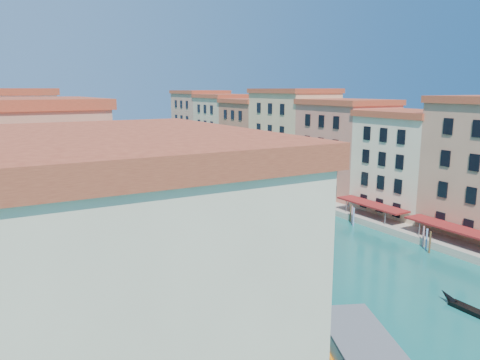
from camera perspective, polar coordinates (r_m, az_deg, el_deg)
name	(u,v)px	position (r m, az deg, el deg)	size (l,w,h in m)	color
left_bank_palazzos	(17,164)	(78.48, -25.52, 1.76)	(12.80, 128.40, 21.00)	beige
right_bank_palazzos	(309,143)	(99.76, 8.46, 4.50)	(12.80, 128.40, 21.00)	#97483B
quay	(277,190)	(96.57, 4.57, -1.19)	(4.00, 140.00, 1.00)	gray
restaurant_awnings	(463,231)	(66.92, 25.55, -5.59)	(3.20, 44.55, 3.12)	maroon
mooring_poles_right	(409,235)	(68.32, 19.94, -6.31)	(1.44, 54.24, 3.20)	#52381C
vaporetto_far	(131,188)	(96.36, -13.13, -0.91)	(12.36, 21.43, 3.15)	silver
gondola_fore	(268,261)	(57.39, 3.45, -9.88)	(3.37, 12.53, 2.51)	black
gondola_far	(232,217)	(76.48, -1.03, -4.53)	(7.19, 11.39, 1.79)	black
motorboat_mid	(252,252)	(60.00, 1.49, -8.74)	(5.11, 7.66, 1.52)	white
motorboat_far	(180,189)	(97.28, -7.35, -1.11)	(3.82, 7.33, 1.45)	white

